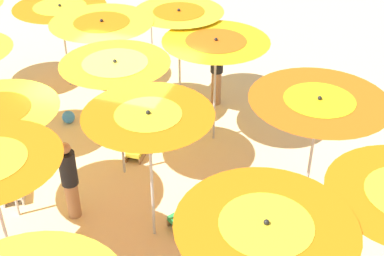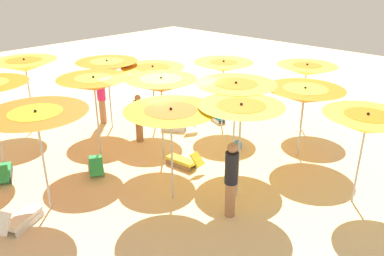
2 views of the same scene
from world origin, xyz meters
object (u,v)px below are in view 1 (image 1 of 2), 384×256
at_px(lounger_0, 141,142).
at_px(lounger_5, 199,209).
at_px(beach_umbrella_1, 318,111).
at_px(beach_ball, 68,117).
at_px(beachgoer_1, 70,179).
at_px(beach_umbrella_7, 116,72).
at_px(beach_umbrella_2, 216,49).
at_px(beach_umbrella_6, 149,124).
at_px(beach_umbrella_5, 265,234).
at_px(beach_umbrella_8, 102,29).
at_px(beach_umbrella_9, 61,15).
at_px(lounger_4, 14,181).
at_px(lounger_1, 351,209).
at_px(beachgoer_0, 217,67).
at_px(beach_umbrella_3, 179,18).

relative_size(lounger_0, lounger_5, 0.93).
xyz_separation_m(beach_umbrella_1, beach_ball, (1.30, 5.64, -2.08)).
height_order(beachgoer_1, beach_ball, beachgoer_1).
bearing_deg(beach_umbrella_7, lounger_5, -112.52).
distance_m(beach_umbrella_2, beach_umbrella_6, 3.17).
height_order(beach_umbrella_1, beach_umbrella_7, beach_umbrella_7).
xyz_separation_m(lounger_5, beachgoer_1, (-0.69, 2.15, 0.62)).
relative_size(beach_umbrella_5, beach_umbrella_8, 1.02).
relative_size(beach_umbrella_6, beach_umbrella_9, 1.14).
bearing_deg(beach_umbrella_8, beach_ball, 118.51).
bearing_deg(beach_umbrella_6, beach_umbrella_1, -60.28).
height_order(beach_umbrella_5, lounger_4, beach_umbrella_5).
height_order(beach_umbrella_9, beach_ball, beach_umbrella_9).
height_order(lounger_1, beach_ball, lounger_1).
xyz_separation_m(beach_umbrella_2, beachgoer_1, (-3.22, 1.63, -1.34)).
relative_size(lounger_1, lounger_4, 0.96).
bearing_deg(beachgoer_0, lounger_0, -80.09).
height_order(lounger_0, beach_ball, lounger_0).
relative_size(beach_umbrella_5, lounger_1, 2.09).
bearing_deg(beachgoer_1, beach_umbrella_6, 127.76).
height_order(lounger_4, lounger_5, lounger_5).
xyz_separation_m(beach_umbrella_3, beach_umbrella_7, (-2.84, 0.13, 0.03)).
xyz_separation_m(beach_umbrella_9, lounger_0, (-2.03, -2.91, -1.73)).
distance_m(beach_umbrella_7, lounger_0, 2.24).
height_order(beach_umbrella_6, lounger_4, beach_umbrella_6).
xyz_separation_m(beach_umbrella_8, beachgoer_0, (1.53, -2.09, -1.27)).
distance_m(beach_umbrella_3, beach_umbrella_8, 1.73).
bearing_deg(beachgoer_1, lounger_4, -63.88).
bearing_deg(beach_ball, beach_umbrella_6, -129.00).
distance_m(beach_umbrella_3, beach_umbrella_6, 4.40).
bearing_deg(lounger_4, beach_umbrella_9, 163.98).
distance_m(beach_umbrella_2, beachgoer_1, 3.85).
xyz_separation_m(beach_umbrella_1, beach_umbrella_8, (1.76, 4.79, 0.02)).
xyz_separation_m(beach_umbrella_9, beachgoer_0, (0.38, -3.85, -0.94)).
xyz_separation_m(beach_umbrella_5, beach_umbrella_6, (1.70, 2.21, -0.00)).
xyz_separation_m(beach_umbrella_5, lounger_4, (1.90, 5.23, -2.09)).
xyz_separation_m(beach_umbrella_8, lounger_0, (-0.88, -1.16, -2.05)).
distance_m(beach_umbrella_9, beachgoer_0, 3.98).
height_order(beach_umbrella_5, beachgoer_0, beach_umbrella_5).
bearing_deg(lounger_0, beach_ball, -106.57).
bearing_deg(beach_umbrella_2, beach_umbrella_5, -156.36).
bearing_deg(beachgoer_0, lounger_5, -45.83).
bearing_deg(lounger_4, beach_umbrella_7, 92.36).
bearing_deg(lounger_0, beach_umbrella_8, -131.99).
bearing_deg(beach_umbrella_8, beach_umbrella_5, -136.11).
xyz_separation_m(beach_umbrella_2, beach_umbrella_5, (-4.87, -2.13, 0.13)).
relative_size(beach_umbrella_8, lounger_4, 1.97).
relative_size(beach_umbrella_1, beach_umbrella_9, 1.12).
height_order(beach_umbrella_5, beach_umbrella_6, beach_umbrella_6).
height_order(beach_umbrella_3, beachgoer_1, beach_umbrella_3).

